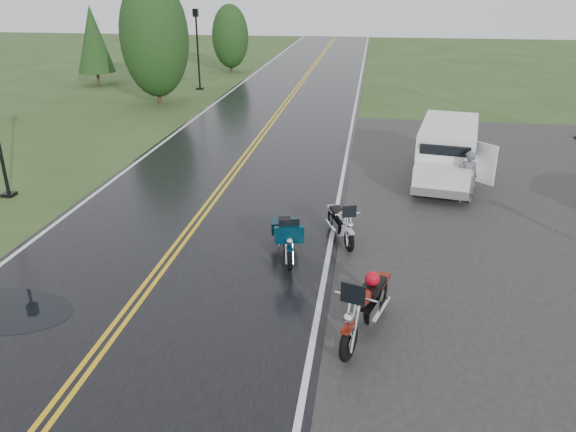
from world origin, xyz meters
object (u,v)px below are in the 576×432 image
object	(u,v)px
lamp_post_far_left	(198,50)
motorcycle_silver	(350,232)
motorcycle_teal	(289,248)
motorcycle_red	(349,328)
person_at_van	(467,178)
van_white	(418,165)

from	to	relation	value
lamp_post_far_left	motorcycle_silver	bearing A→B (deg)	-64.49
motorcycle_teal	motorcycle_silver	bearing A→B (deg)	28.52
motorcycle_red	person_at_van	world-z (taller)	person_at_van
motorcycle_red	van_white	world-z (taller)	van_white
van_white	person_at_van	size ratio (longest dim) A/B	3.06
motorcycle_teal	motorcycle_silver	xyz separation A→B (m)	(1.31, 1.17, -0.04)
van_white	person_at_van	world-z (taller)	van_white
motorcycle_red	van_white	distance (m)	8.93
motorcycle_teal	motorcycle_silver	world-z (taller)	motorcycle_teal
motorcycle_red	motorcycle_teal	xyz separation A→B (m)	(-1.49, 3.11, -0.10)
motorcycle_red	motorcycle_silver	bearing A→B (deg)	109.97
motorcycle_teal	motorcycle_silver	distance (m)	1.76
van_white	person_at_van	xyz separation A→B (m)	(1.40, -0.53, -0.16)
van_white	person_at_van	distance (m)	1.51
motorcycle_red	van_white	xyz separation A→B (m)	(1.70, 8.76, 0.25)
motorcycle_silver	lamp_post_far_left	bearing A→B (deg)	94.87
motorcycle_teal	van_white	distance (m)	6.50
van_white	lamp_post_far_left	xyz separation A→B (m)	(-12.08, 16.88, 1.41)
motorcycle_red	person_at_van	distance (m)	8.80
motorcycle_red	lamp_post_far_left	world-z (taller)	lamp_post_far_left
motorcycle_red	motorcycle_teal	size ratio (longest dim) A/B	1.16
van_white	lamp_post_far_left	size ratio (longest dim) A/B	1.03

